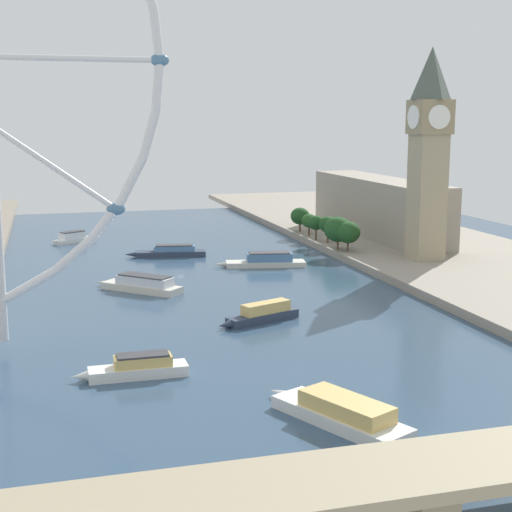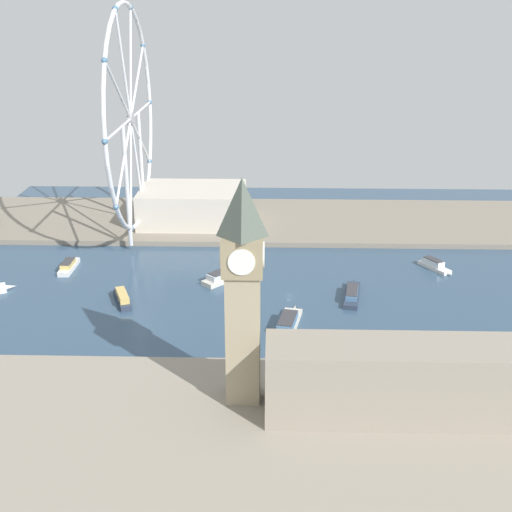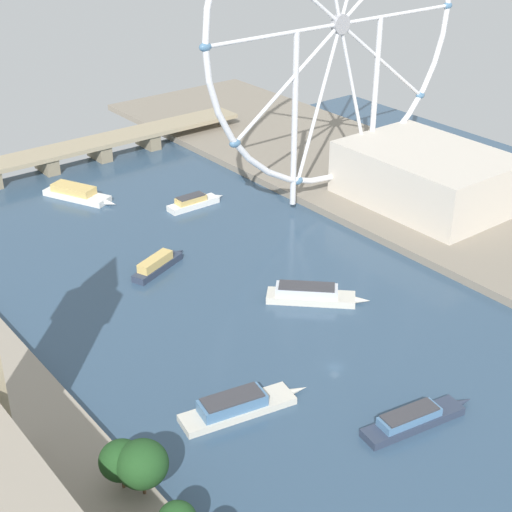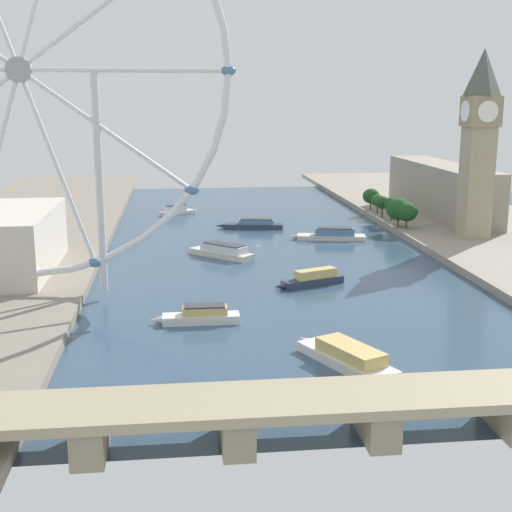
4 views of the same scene
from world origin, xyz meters
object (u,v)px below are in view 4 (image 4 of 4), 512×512
object	(u,v)px
ferris_wheel	(19,72)
tour_boat_4	(312,279)
tour_boat_3	(177,210)
tour_boat_2	(332,234)
tour_boat_0	(200,316)
tour_boat_5	(222,251)
tour_boat_6	(347,356)
river_bridge	(376,404)
parliament_block	(441,189)
clock_tower	(479,142)
tour_boat_1	(253,224)

from	to	relation	value
ferris_wheel	tour_boat_4	bearing A→B (deg)	-174.01
tour_boat_3	tour_boat_2	bearing A→B (deg)	-81.58
tour_boat_0	tour_boat_5	bearing A→B (deg)	-97.63
tour_boat_6	ferris_wheel	bearing A→B (deg)	27.63
river_bridge	ferris_wheel	bearing A→B (deg)	-51.01
tour_boat_4	tour_boat_6	size ratio (longest dim) A/B	0.77
parliament_block	tour_boat_0	distance (m)	213.66
tour_boat_2	tour_boat_6	xyz separation A→B (m)	(30.98, 155.32, 0.06)
tour_boat_0	ferris_wheel	bearing A→B (deg)	-27.98
tour_boat_5	clock_tower	bearing A→B (deg)	-129.14
tour_boat_3	tour_boat_4	xyz separation A→B (m)	(-46.26, 160.54, 0.12)
tour_boat_2	tour_boat_4	bearing A→B (deg)	83.72
tour_boat_3	tour_boat_6	bearing A→B (deg)	-113.33
tour_boat_2	tour_boat_3	bearing A→B (deg)	-37.63
tour_boat_1	tour_boat_2	distance (m)	46.09
tour_boat_2	tour_boat_5	xyz separation A→B (m)	(53.35, 31.02, 0.15)
river_bridge	tour_boat_1	size ratio (longest dim) A/B	5.96
parliament_block	tour_boat_3	bearing A→B (deg)	-13.34
clock_tower	tour_boat_2	size ratio (longest dim) A/B	2.21
parliament_block	tour_boat_1	distance (m)	105.04
river_bridge	tour_boat_0	distance (m)	80.90
clock_tower	river_bridge	xyz separation A→B (m)	(94.99, 175.00, -38.83)
clock_tower	tour_boat_3	world-z (taller)	clock_tower
tour_boat_3	tour_boat_1	bearing A→B (deg)	-84.88
ferris_wheel	river_bridge	bearing A→B (deg)	128.99
tour_boat_1	tour_boat_0	bearing A→B (deg)	87.07
tour_boat_1	tour_boat_6	xyz separation A→B (m)	(-2.07, 187.44, 0.33)
parliament_block	tour_boat_0	world-z (taller)	parliament_block
river_bridge	tour_boat_6	world-z (taller)	river_bridge
tour_boat_6	clock_tower	bearing A→B (deg)	-58.67
tour_boat_6	tour_boat_1	bearing A→B (deg)	-24.50
parliament_block	tour_boat_6	world-z (taller)	parliament_block
tour_boat_1	tour_boat_4	xyz separation A→B (m)	(-8.23, 112.03, 0.33)
tour_boat_1	tour_boat_2	size ratio (longest dim) A/B	0.93
ferris_wheel	tour_boat_5	bearing A→B (deg)	-137.54
parliament_block	tour_boat_2	size ratio (longest dim) A/B	3.04
tour_boat_0	river_bridge	bearing A→B (deg)	112.78
tour_boat_0	parliament_block	bearing A→B (deg)	-129.13
parliament_block	river_bridge	world-z (taller)	parliament_block
tour_boat_0	tour_boat_3	distance (m)	198.29
river_bridge	tour_boat_6	bearing A→B (deg)	-95.28
clock_tower	river_bridge	bearing A→B (deg)	61.51
ferris_wheel	tour_boat_0	xyz separation A→B (m)	(-52.07, 27.95, -69.58)
river_bridge	tour_boat_1	xyz separation A→B (m)	(-1.34, -224.31, -4.76)
tour_boat_1	tour_boat_5	world-z (taller)	tour_boat_5
parliament_block	tour_boat_4	bearing A→B (deg)	53.31
parliament_block	tour_boat_1	bearing A→B (deg)	8.34
parliament_block	tour_boat_0	bearing A→B (deg)	50.63
ferris_wheel	tour_boat_5	world-z (taller)	ferris_wheel
tour_boat_1	tour_boat_2	bearing A→B (deg)	145.05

